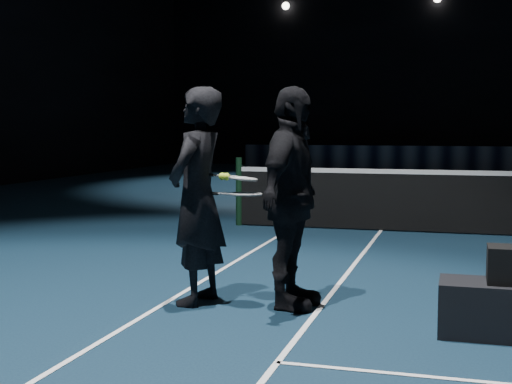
# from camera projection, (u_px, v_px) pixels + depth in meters

# --- Properties ---
(net_post_left) EXTENTS (0.10, 0.10, 1.10)m
(net_post_left) POSITION_uv_depth(u_px,v_px,m) (239.00, 191.00, 11.52)
(net_post_left) COLOR black
(net_post_left) RESTS_ON floor
(player_a) EXTENTS (0.53, 0.75, 1.95)m
(player_a) POSITION_uv_depth(u_px,v_px,m) (197.00, 196.00, 6.38)
(player_a) COLOR black
(player_a) RESTS_ON floor
(player_b) EXTENTS (0.58, 1.18, 1.95)m
(player_b) POSITION_uv_depth(u_px,v_px,m) (291.00, 198.00, 6.22)
(player_b) COLOR black
(player_b) RESTS_ON floor
(racket_lower) EXTENTS (0.70, 0.28, 0.03)m
(racket_lower) POSITION_uv_depth(u_px,v_px,m) (246.00, 194.00, 6.30)
(racket_lower) COLOR black
(racket_lower) RESTS_ON player_a
(racket_upper) EXTENTS (0.71, 0.33, 0.10)m
(racket_upper) POSITION_uv_depth(u_px,v_px,m) (242.00, 178.00, 6.33)
(racket_upper) COLOR black
(racket_upper) RESTS_ON player_b
(tennis_balls) EXTENTS (0.12, 0.10, 0.12)m
(tennis_balls) POSITION_uv_depth(u_px,v_px,m) (225.00, 175.00, 6.32)
(tennis_balls) COLOR #D6E931
(tennis_balls) RESTS_ON racket_upper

